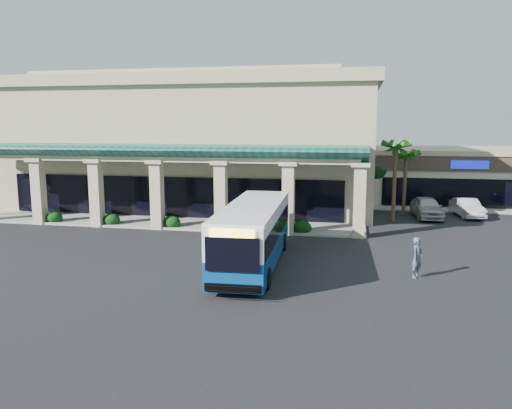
% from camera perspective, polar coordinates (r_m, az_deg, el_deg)
% --- Properties ---
extents(ground, '(110.00, 110.00, 0.00)m').
position_cam_1_polar(ground, '(27.90, -0.85, -5.56)').
color(ground, black).
extents(main_building, '(30.80, 14.80, 11.35)m').
position_cam_1_polar(main_building, '(44.58, -6.61, 7.22)').
color(main_building, tan).
rests_on(main_building, ground).
extents(arcade, '(30.00, 6.20, 5.70)m').
position_cam_1_polar(arcade, '(36.16, -11.03, 2.22)').
color(arcade, '#0D5044').
rests_on(arcade, ground).
extents(strip_mall, '(22.50, 12.50, 4.90)m').
position_cam_1_polar(strip_mall, '(52.06, 25.01, 3.13)').
color(strip_mall, beige).
rests_on(strip_mall, ground).
extents(palm_0, '(2.40, 2.40, 6.60)m').
position_cam_1_polar(palm_0, '(37.67, 15.57, 3.02)').
color(palm_0, '#1F4F15').
rests_on(palm_0, ground).
extents(palm_1, '(2.40, 2.40, 5.80)m').
position_cam_1_polar(palm_1, '(40.77, 16.65, 2.83)').
color(palm_1, '#1F4F15').
rests_on(palm_1, ground).
extents(broadleaf_tree, '(2.60, 2.60, 4.81)m').
position_cam_1_polar(broadleaf_tree, '(45.65, 13.57, 2.96)').
color(broadleaf_tree, black).
rests_on(broadleaf_tree, ground).
extents(transit_bus, '(3.08, 11.29, 3.12)m').
position_cam_1_polar(transit_bus, '(25.18, -0.27, -3.50)').
color(transit_bus, navy).
rests_on(transit_bus, ground).
extents(pedestrian, '(0.76, 0.83, 1.90)m').
position_cam_1_polar(pedestrian, '(24.47, 17.95, -5.79)').
color(pedestrian, '#474F6A').
rests_on(pedestrian, ground).
extents(car_silver, '(2.29, 4.93, 1.64)m').
position_cam_1_polar(car_silver, '(40.40, 18.93, -0.31)').
color(car_silver, '#B0B0B0').
rests_on(car_silver, ground).
extents(car_white, '(2.11, 4.49, 1.42)m').
position_cam_1_polar(car_white, '(42.00, 22.99, -0.35)').
color(car_white, silver).
rests_on(car_white, ground).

